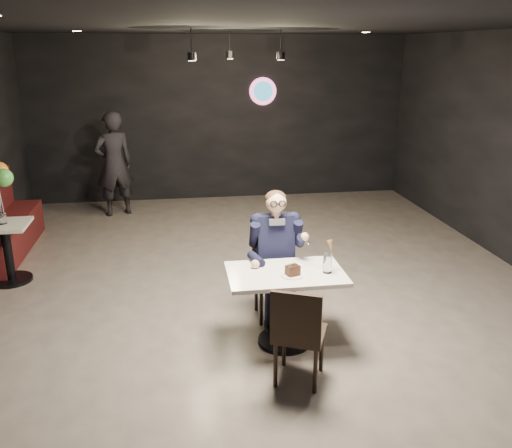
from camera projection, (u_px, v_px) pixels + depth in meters
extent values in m
plane|color=gray|center=(257.00, 296.00, 6.32)|extent=(9.00, 9.00, 0.00)
cube|color=black|center=(234.00, 39.00, 7.31)|extent=(1.40, 1.20, 0.36)
cube|color=white|center=(285.00, 308.00, 5.22)|extent=(1.10, 0.70, 0.75)
cube|color=black|center=(275.00, 277.00, 5.71)|extent=(0.42, 0.46, 0.92)
cube|color=black|center=(300.00, 332.00, 4.61)|extent=(0.57, 0.59, 0.92)
cube|color=black|center=(275.00, 254.00, 5.63)|extent=(0.60, 0.80, 1.44)
cylinder|color=white|center=(292.00, 275.00, 5.02)|extent=(0.22, 0.22, 0.01)
cube|color=black|center=(293.00, 271.00, 5.00)|extent=(0.14, 0.13, 0.08)
ellipsoid|color=#297E2F|center=(296.00, 267.00, 4.97)|extent=(0.05, 0.04, 0.01)
cylinder|color=silver|center=(327.00, 263.00, 5.06)|extent=(0.08, 0.08, 0.19)
cone|color=tan|center=(331.00, 247.00, 5.07)|extent=(0.07, 0.07, 0.12)
cube|color=#3E0F0D|center=(4.00, 218.00, 7.47)|extent=(0.53, 2.13, 1.07)
cube|color=white|center=(8.00, 254.00, 6.62)|extent=(0.57, 0.57, 0.72)
cylinder|color=silver|center=(2.00, 218.00, 6.48)|extent=(0.09, 0.09, 0.14)
imported|color=black|center=(114.00, 164.00, 9.18)|extent=(0.76, 0.63, 1.77)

